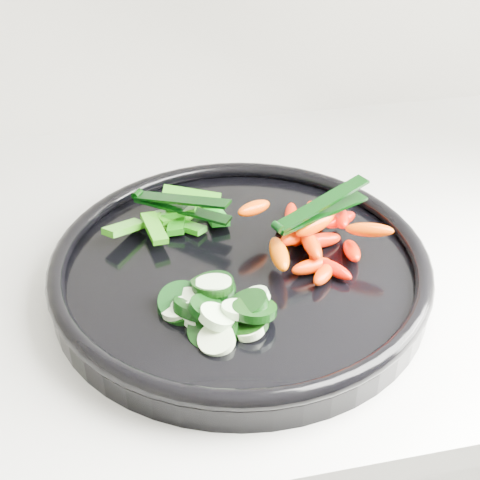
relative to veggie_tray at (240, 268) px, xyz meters
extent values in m
cube|color=white|center=(0.23, 0.08, -0.50)|extent=(2.00, 0.60, 0.90)
cube|color=silver|center=(0.23, 0.08, -0.04)|extent=(2.02, 0.62, 0.03)
cylinder|color=black|center=(0.00, 0.00, -0.01)|extent=(0.39, 0.39, 0.02)
torus|color=black|center=(0.00, 0.00, 0.01)|extent=(0.40, 0.40, 0.02)
cylinder|color=black|center=(-0.04, -0.09, 0.01)|extent=(0.06, 0.06, 0.03)
cylinder|color=#E2FAC8|center=(-0.04, -0.10, 0.01)|extent=(0.04, 0.04, 0.02)
cylinder|color=black|center=(-0.05, -0.06, 0.01)|extent=(0.06, 0.07, 0.03)
cylinder|color=beige|center=(-0.05, -0.06, 0.01)|extent=(0.04, 0.04, 0.02)
cylinder|color=black|center=(-0.06, -0.05, 0.01)|extent=(0.06, 0.05, 0.03)
cylinder|color=#E1FBC9|center=(-0.05, -0.07, 0.01)|extent=(0.04, 0.04, 0.02)
cylinder|color=black|center=(-0.01, -0.09, 0.01)|extent=(0.05, 0.05, 0.02)
cylinder|color=beige|center=(-0.01, -0.10, 0.01)|extent=(0.04, 0.04, 0.02)
cylinder|color=black|center=(-0.04, -0.04, 0.01)|extent=(0.05, 0.05, 0.03)
cylinder|color=beige|center=(-0.03, -0.04, 0.01)|extent=(0.05, 0.05, 0.02)
cylinder|color=black|center=(-0.05, -0.05, 0.01)|extent=(0.05, 0.05, 0.02)
cylinder|color=#D8F0C0|center=(-0.07, -0.06, 0.01)|extent=(0.04, 0.04, 0.01)
cylinder|color=black|center=(-0.05, -0.05, 0.01)|extent=(0.05, 0.05, 0.02)
cylinder|color=beige|center=(-0.06, -0.06, 0.01)|extent=(0.04, 0.04, 0.01)
cylinder|color=black|center=(-0.06, -0.06, 0.01)|extent=(0.05, 0.05, 0.03)
cylinder|color=beige|center=(-0.06, -0.06, 0.01)|extent=(0.04, 0.04, 0.02)
cylinder|color=black|center=(-0.01, -0.08, 0.02)|extent=(0.05, 0.06, 0.03)
cylinder|color=#D0EEBE|center=(0.00, -0.07, 0.02)|extent=(0.04, 0.04, 0.02)
cylinder|color=black|center=(-0.04, -0.04, 0.02)|extent=(0.05, 0.05, 0.02)
cylinder|color=#D9F8C6|center=(-0.03, -0.04, 0.02)|extent=(0.04, 0.04, 0.02)
cylinder|color=black|center=(-0.04, -0.07, 0.02)|extent=(0.04, 0.04, 0.02)
cylinder|color=beige|center=(-0.04, -0.09, 0.02)|extent=(0.04, 0.04, 0.02)
cylinder|color=black|center=(0.00, -0.08, 0.02)|extent=(0.05, 0.05, 0.02)
cylinder|color=#CCEABB|center=(-0.02, -0.08, 0.02)|extent=(0.04, 0.04, 0.01)
ellipsoid|color=red|center=(0.08, -0.01, 0.01)|extent=(0.02, 0.04, 0.02)
ellipsoid|color=red|center=(0.06, -0.03, 0.01)|extent=(0.05, 0.03, 0.02)
ellipsoid|color=#FA1600|center=(0.09, -0.04, 0.01)|extent=(0.03, 0.04, 0.01)
ellipsoid|color=#F42A00|center=(0.06, 0.03, 0.01)|extent=(0.04, 0.05, 0.03)
ellipsoid|color=#FF1300|center=(0.11, -0.01, 0.01)|extent=(0.02, 0.05, 0.03)
ellipsoid|color=#FF1000|center=(0.07, 0.03, 0.01)|extent=(0.04, 0.05, 0.02)
ellipsoid|color=#F12000|center=(0.07, -0.04, 0.01)|extent=(0.04, 0.04, 0.02)
ellipsoid|color=#FF3600|center=(0.09, 0.01, 0.01)|extent=(0.05, 0.03, 0.02)
ellipsoid|color=#FF2300|center=(0.10, 0.06, 0.01)|extent=(0.02, 0.05, 0.03)
ellipsoid|color=red|center=(0.07, 0.06, 0.01)|extent=(0.03, 0.04, 0.02)
ellipsoid|color=#E05000|center=(0.03, -0.02, 0.03)|extent=(0.02, 0.06, 0.02)
ellipsoid|color=red|center=(0.11, 0.03, 0.03)|extent=(0.03, 0.06, 0.03)
ellipsoid|color=#FF2D00|center=(0.08, 0.02, 0.03)|extent=(0.02, 0.04, 0.02)
ellipsoid|color=red|center=(0.07, -0.01, 0.03)|extent=(0.02, 0.05, 0.02)
ellipsoid|color=#FF2900|center=(0.06, 0.01, 0.03)|extent=(0.05, 0.04, 0.03)
ellipsoid|color=red|center=(0.11, 0.02, 0.03)|extent=(0.05, 0.04, 0.02)
ellipsoid|color=#E60D00|center=(0.08, 0.02, 0.04)|extent=(0.04, 0.02, 0.02)
ellipsoid|color=#FF3B00|center=(0.02, 0.04, 0.04)|extent=(0.04, 0.03, 0.02)
ellipsoid|color=#FA5300|center=(0.08, 0.00, 0.04)|extent=(0.05, 0.04, 0.02)
ellipsoid|color=#FC5100|center=(0.12, -0.02, 0.04)|extent=(0.05, 0.04, 0.02)
cube|color=#14720A|center=(-0.05, 0.08, 0.01)|extent=(0.03, 0.05, 0.02)
cube|color=#256A0A|center=(-0.05, 0.09, 0.01)|extent=(0.05, 0.04, 0.02)
cube|color=#0A730F|center=(-0.01, 0.09, 0.01)|extent=(0.02, 0.06, 0.02)
cube|color=#0C6B0A|center=(-0.04, 0.07, 0.01)|extent=(0.04, 0.04, 0.01)
cube|color=#1B6F0A|center=(-0.04, 0.09, 0.01)|extent=(0.05, 0.06, 0.02)
cube|color=#206D0A|center=(-0.05, 0.09, 0.02)|extent=(0.05, 0.03, 0.02)
cube|color=#176709|center=(-0.11, 0.07, 0.02)|extent=(0.05, 0.04, 0.02)
cube|color=#1F6A0A|center=(-0.08, 0.06, 0.02)|extent=(0.02, 0.06, 0.01)
cube|color=#256C0A|center=(-0.03, 0.11, 0.02)|extent=(0.07, 0.04, 0.02)
cylinder|color=black|center=(0.03, -0.01, 0.05)|extent=(0.01, 0.01, 0.01)
cube|color=black|center=(0.08, 0.01, 0.05)|extent=(0.11, 0.06, 0.00)
cube|color=black|center=(0.08, 0.01, 0.06)|extent=(0.11, 0.06, 0.02)
cylinder|color=black|center=(-0.09, 0.12, 0.03)|extent=(0.01, 0.01, 0.01)
cube|color=black|center=(-0.05, 0.08, 0.02)|extent=(0.10, 0.08, 0.00)
cube|color=black|center=(-0.05, 0.08, 0.04)|extent=(0.10, 0.08, 0.02)
camera|label=1|loc=(-0.11, -0.51, 0.41)|focal=50.00mm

